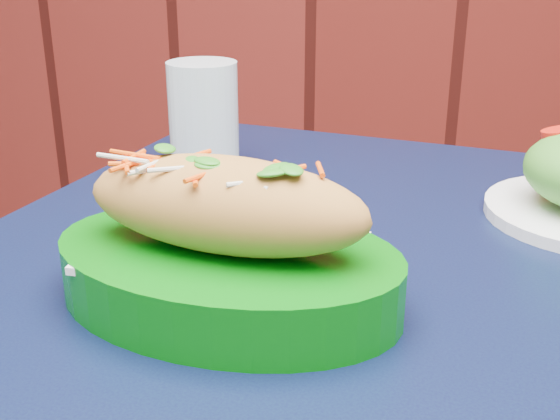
# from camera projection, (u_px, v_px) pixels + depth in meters

# --- Properties ---
(cafe_table) EXTENTS (0.92, 0.92, 0.75)m
(cafe_table) POSITION_uv_depth(u_px,v_px,m) (396.00, 361.00, 0.62)
(cafe_table) COLOR black
(cafe_table) RESTS_ON ground
(banh_mi_basket) EXTENTS (0.29, 0.21, 0.12)m
(banh_mi_basket) POSITION_uv_depth(u_px,v_px,m) (227.00, 247.00, 0.52)
(banh_mi_basket) COLOR #036309
(banh_mi_basket) RESTS_ON cafe_table
(water_glass) EXTENTS (0.08, 0.08, 0.13)m
(water_glass) POSITION_uv_depth(u_px,v_px,m) (204.00, 119.00, 0.81)
(water_glass) COLOR silver
(water_glass) RESTS_ON cafe_table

